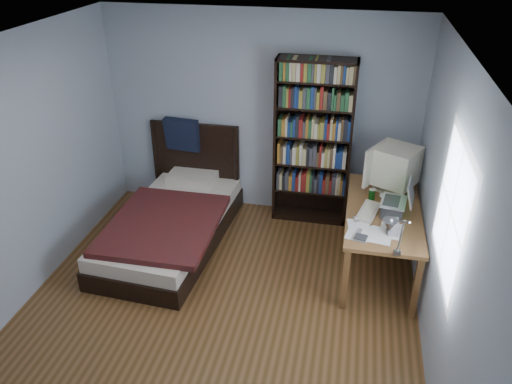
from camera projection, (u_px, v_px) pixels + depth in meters
room at (215, 200)px, 4.23m from camera, size 4.20×4.24×2.50m
desk at (380, 215)px, 5.61m from camera, size 0.75×1.54×0.73m
crt_monitor at (393, 166)px, 5.33m from camera, size 0.61×0.56×0.52m
laptop at (395, 206)px, 4.96m from camera, size 0.35×0.35×0.39m
desk_lamp at (392, 229)px, 3.90m from camera, size 0.23×0.51×0.61m
keyboard at (368, 212)px, 5.04m from camera, size 0.27×0.45×0.04m
speaker at (393, 227)px, 4.66m from camera, size 0.09×0.09×0.17m
soda_can at (372, 194)px, 5.26m from camera, size 0.06×0.06×0.12m
mouse at (382, 196)px, 5.33m from camera, size 0.06×0.10×0.04m
phone_silver at (357, 219)px, 4.91m from camera, size 0.08×0.11×0.02m
phone_grey at (359, 231)px, 4.73m from camera, size 0.06×0.09×0.02m
external_drive at (361, 238)px, 4.62m from camera, size 0.13×0.13×0.02m
bookshelf at (313, 143)px, 5.89m from camera, size 0.91×0.30×2.02m
bed at (173, 220)px, 5.83m from camera, size 1.23×2.24×1.16m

